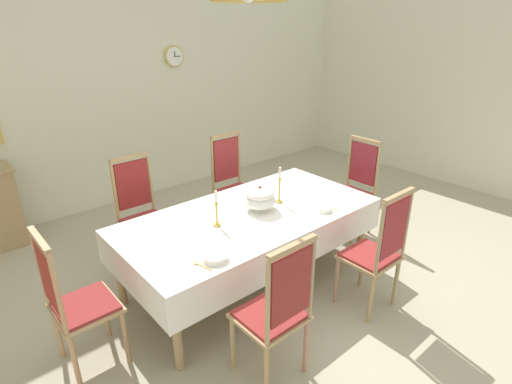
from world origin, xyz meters
The scene contains 19 objects.
ground centered at (0.00, 0.00, -0.02)m, with size 8.11×5.73×0.04m, color #B1A68D.
back_wall centered at (0.00, 2.91, 1.60)m, with size 8.11×0.08×3.20m, color silver.
right_wall centered at (4.09, 0.00, 1.60)m, with size 0.08×5.73×3.20m, color silver.
dining_table centered at (0.00, 0.19, 0.67)m, with size 2.38×1.17×0.74m.
tablecloth centered at (0.00, 0.19, 0.67)m, with size 2.40×1.19×0.32m.
chair_south_a centered at (-0.60, -0.81, 0.58)m, with size 0.44×0.42×1.14m.
chair_north_a centered at (-0.60, 1.18, 0.59)m, with size 0.44×0.42×1.15m.
chair_south_b centered at (0.57, -0.81, 0.58)m, with size 0.44×0.42×1.14m.
chair_north_b centered at (0.57, 1.18, 0.59)m, with size 0.44×0.42×1.17m.
chair_head_west centered at (-1.60, 0.19, 0.58)m, with size 0.42×0.44×1.12m.
chair_head_east centered at (1.60, 0.19, 0.58)m, with size 0.42×0.44×1.14m.
soup_tureen centered at (0.12, 0.19, 0.86)m, with size 0.30×0.30×0.24m.
candlestick_west centered at (-0.37, 0.19, 0.87)m, with size 0.07×0.07×0.33m.
candlestick_east centered at (0.37, 0.19, 0.89)m, with size 0.07×0.07×0.36m.
bowl_near_left centered at (0.55, -0.23, 0.76)m, with size 0.14×0.14×0.04m.
bowl_near_right centered at (-0.70, -0.24, 0.77)m, with size 0.19×0.19×0.04m.
spoon_primary centered at (0.65, -0.20, 0.75)m, with size 0.03×0.18×0.01m.
spoon_secondary centered at (-0.83, -0.22, 0.75)m, with size 0.06×0.18×0.01m.
mounted_clock centered at (0.85, 2.83, 1.91)m, with size 0.28×0.06×0.28m.
Camera 1 is at (-2.13, -2.37, 2.37)m, focal length 28.37 mm.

